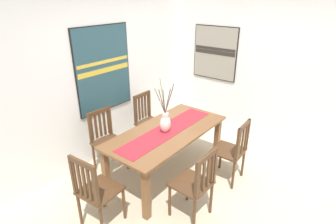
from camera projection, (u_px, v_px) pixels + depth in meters
name	position (u px, v px, depth m)	size (l,w,h in m)	color
ground_plane	(201.00, 191.00, 3.79)	(6.40, 6.40, 0.03)	beige
wall_back	(105.00, 74.00, 4.29)	(6.40, 0.12, 2.70)	white
wall_side	(264.00, 69.00, 4.57)	(0.12, 6.40, 2.70)	white
dining_table	(167.00, 137.00, 3.90)	(1.88, 0.88, 0.74)	brown
table_runner	(167.00, 130.00, 3.85)	(1.73, 0.36, 0.01)	#B7232D
centerpiece_vase	(165.00, 122.00, 3.75)	(0.23, 0.28, 0.78)	silver
chair_0	(195.00, 183.00, 3.15)	(0.43, 0.43, 0.95)	#4C301C
chair_1	(95.00, 190.00, 3.02)	(0.45, 0.45, 0.97)	#4C301C
chair_2	(232.00, 150.00, 3.82)	(0.44, 0.44, 0.95)	#4C301C
chair_3	(107.00, 139.00, 4.09)	(0.45, 0.45, 0.95)	#4C301C
chair_4	(148.00, 120.00, 4.69)	(0.43, 0.43, 0.97)	#4C301C
painting_on_back_wall	(104.00, 69.00, 4.16)	(1.02, 0.05, 1.31)	black
painting_on_side_wall	(215.00, 53.00, 4.97)	(0.05, 0.87, 0.96)	black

